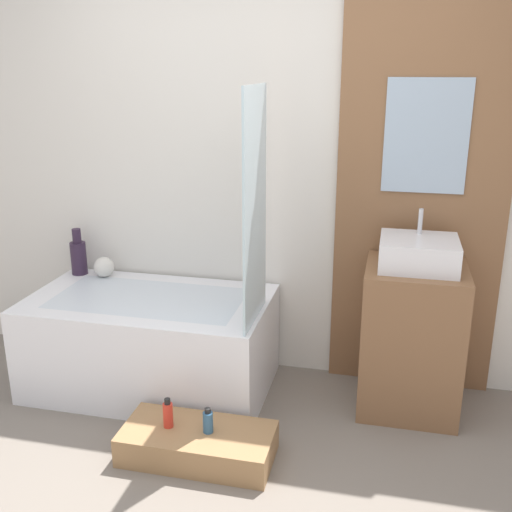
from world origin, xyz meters
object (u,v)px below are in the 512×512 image
object	(u,v)px
vase_round_light	(104,267)
bottle_soap_primary	(168,414)
wooden_step_bench	(198,444)
vase_tall_dark	(79,256)
bottle_soap_secondary	(208,422)
sink	(419,253)
bathtub	(151,342)

from	to	relation	value
vase_round_light	bottle_soap_primary	bearing A→B (deg)	-49.67
wooden_step_bench	bottle_soap_primary	xyz separation A→B (m)	(-0.15, 0.00, 0.14)
vase_tall_dark	bottle_soap_secondary	xyz separation A→B (m)	(1.14, -0.90, -0.48)
vase_tall_dark	bottle_soap_primary	bearing A→B (deg)	-44.03
sink	vase_tall_dark	xyz separation A→B (m)	(-2.08, 0.18, -0.22)
vase_round_light	wooden_step_bench	bearing A→B (deg)	-44.52
wooden_step_bench	sink	size ratio (longest dim) A/B	1.85
bottle_soap_secondary	vase_round_light	bearing A→B (deg)	137.20
vase_round_light	bottle_soap_primary	world-z (taller)	vase_round_light
bathtub	bottle_soap_secondary	size ratio (longest dim) A/B	10.75
vase_tall_dark	bottle_soap_secondary	size ratio (longest dim) A/B	2.31
bathtub	bottle_soap_secondary	distance (m)	0.81
wooden_step_bench	bottle_soap_secondary	world-z (taller)	bottle_soap_secondary
vase_round_light	sink	bearing A→B (deg)	-4.83
bathtub	wooden_step_bench	distance (m)	0.80
vase_tall_dark	vase_round_light	distance (m)	0.19
vase_tall_dark	bottle_soap_primary	size ratio (longest dim) A/B	1.94
bottle_soap_primary	bottle_soap_secondary	bearing A→B (deg)	0.00
bottle_soap_secondary	bottle_soap_primary	bearing A→B (deg)	180.00
vase_round_light	bottle_soap_primary	distance (m)	1.23
bathtub	vase_tall_dark	xyz separation A→B (m)	(-0.60, 0.30, 0.40)
bottle_soap_secondary	wooden_step_bench	bearing A→B (deg)	180.00
vase_round_light	bottle_soap_secondary	world-z (taller)	vase_round_light
vase_tall_dark	bottle_soap_secondary	world-z (taller)	vase_tall_dark
vase_tall_dark	bathtub	bearing A→B (deg)	-26.38
bathtub	bottle_soap_secondary	bearing A→B (deg)	-48.22
bottle_soap_primary	bottle_soap_secondary	xyz separation A→B (m)	(0.20, 0.00, -0.01)
wooden_step_bench	vase_tall_dark	xyz separation A→B (m)	(-1.08, 0.90, 0.61)
sink	bottle_soap_primary	size ratio (longest dim) A/B	2.61
wooden_step_bench	bottle_soap_secondary	distance (m)	0.14
wooden_step_bench	vase_tall_dark	size ratio (longest dim) A/B	2.49
sink	vase_tall_dark	bearing A→B (deg)	175.19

